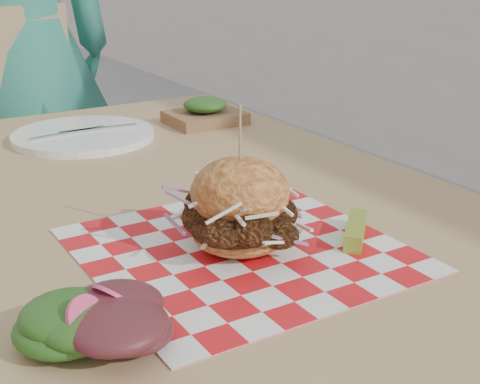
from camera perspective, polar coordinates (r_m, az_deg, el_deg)
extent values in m
imported|color=#2D826E|center=(2.04, -18.45, 11.44)|extent=(0.61, 0.41, 1.65)
cube|color=tan|center=(1.01, -6.51, -1.18)|extent=(0.80, 1.20, 0.04)
cylinder|color=#333338|center=(1.74, -3.54, -5.06)|extent=(0.05, 0.05, 0.71)
cube|color=tan|center=(1.85, -17.27, -1.26)|extent=(0.52, 0.52, 0.04)
cylinder|color=#333338|center=(1.73, -18.48, -11.63)|extent=(0.03, 0.03, 0.43)
cylinder|color=#333338|center=(1.90, -9.01, -7.79)|extent=(0.03, 0.03, 0.43)
cylinder|color=#333338|center=(2.17, -15.04, -4.61)|extent=(0.03, 0.03, 0.43)
cube|color=red|center=(0.81, 0.00, -4.90)|extent=(0.36, 0.36, 0.00)
ellipsoid|color=#CE853A|center=(0.80, 0.00, -3.53)|extent=(0.12, 0.12, 0.04)
ellipsoid|color=brown|center=(0.80, 0.00, -2.49)|extent=(0.13, 0.12, 0.06)
ellipsoid|color=#CE853A|center=(0.78, 0.00, -0.03)|extent=(0.12, 0.12, 0.08)
cylinder|color=tan|center=(0.77, 0.00, 4.25)|extent=(0.00, 0.00, 0.09)
cube|color=#83A630|center=(0.85, 9.83, -3.25)|extent=(0.08, 0.08, 0.02)
ellipsoid|color=#3F1419|center=(0.65, -8.89, -10.86)|extent=(0.08, 0.08, 0.03)
ellipsoid|color=#1E4814|center=(0.66, -10.24, -10.25)|extent=(0.08, 0.08, 0.03)
ellipsoid|color=#1E4814|center=(0.66, -12.13, -10.33)|extent=(0.08, 0.08, 0.03)
ellipsoid|color=#3F1419|center=(0.65, -13.54, -11.06)|extent=(0.08, 0.08, 0.03)
ellipsoid|color=#1E4814|center=(0.63, -13.67, -12.05)|extent=(0.08, 0.08, 0.03)
ellipsoid|color=#1E4814|center=(0.62, -12.33, -12.75)|extent=(0.08, 0.08, 0.03)
ellipsoid|color=#3F1419|center=(0.62, -10.29, -12.66)|extent=(0.08, 0.08, 0.03)
ellipsoid|color=#1E4814|center=(0.63, -8.87, -11.85)|extent=(0.08, 0.08, 0.03)
cylinder|color=#E53F78|center=(0.65, -10.76, -8.79)|extent=(0.05, 0.05, 0.04)
cylinder|color=white|center=(1.32, -13.21, 4.73)|extent=(0.27, 0.27, 0.01)
cube|color=silver|center=(1.31, -14.49, 4.90)|extent=(0.15, 0.03, 0.00)
cube|color=silver|center=(1.33, -12.02, 5.30)|extent=(0.15, 0.03, 0.00)
cube|color=brown|center=(1.40, -2.99, 6.35)|extent=(0.15, 0.12, 0.02)
ellipsoid|color=#1E4814|center=(1.40, -3.01, 7.45)|extent=(0.09, 0.09, 0.03)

